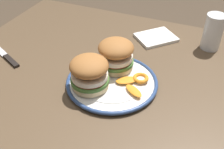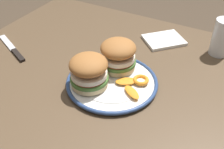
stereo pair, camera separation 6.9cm
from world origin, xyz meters
TOP-DOWN VIEW (x-y plane):
  - dining_table at (0.00, 0.00)m, footprint 1.20×1.05m
  - dinner_plate at (-0.01, 0.03)m, footprint 0.29×0.29m
  - sandwich_half_left at (-0.06, -0.02)m, footprint 0.14×0.14m
  - sandwich_half_right at (-0.03, 0.10)m, footprint 0.14×0.14m
  - orange_peel_curled at (0.07, 0.07)m, footprint 0.07×0.07m
  - orange_peel_strip_long at (0.03, 0.04)m, footprint 0.08×0.07m
  - orange_peel_strip_short at (0.07, 0.01)m, footprint 0.07×0.06m
  - drinking_glass at (0.24, 0.38)m, footprint 0.07×0.07m
  - table_knife at (-0.43, 0.03)m, footprint 0.21×0.11m
  - folded_napkin at (0.04, 0.36)m, footprint 0.18×0.18m

SIDE VIEW (x-z plane):
  - dining_table at x=0.00m, z-range 0.27..0.97m
  - table_knife at x=-0.43m, z-range 0.70..0.72m
  - folded_napkin at x=0.04m, z-range 0.71..0.72m
  - dinner_plate at x=-0.01m, z-range 0.71..0.73m
  - orange_peel_strip_long at x=0.03m, z-range 0.73..0.73m
  - orange_peel_strip_short at x=0.07m, z-range 0.73..0.73m
  - orange_peel_curled at x=0.07m, z-range 0.72..0.74m
  - drinking_glass at x=0.24m, z-range 0.70..0.83m
  - sandwich_half_left at x=-0.06m, z-range 0.73..0.83m
  - sandwich_half_right at x=-0.03m, z-range 0.73..0.83m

